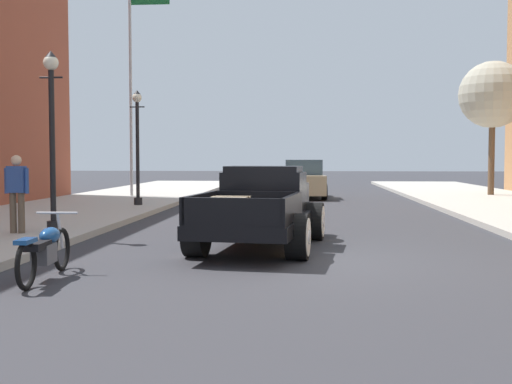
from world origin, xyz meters
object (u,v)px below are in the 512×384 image
(motorcycle_parked, at_px, (45,249))
(car_background_tan, at_px, (303,180))
(hotrod_truck_black, at_px, (263,208))
(street_lamp_far, at_px, (137,138))
(street_lamp_near, at_px, (52,128))
(pedestrian_sidewalk_left, at_px, (17,189))
(flagpole, at_px, (136,60))
(street_tree_third, at_px, (493,95))

(motorcycle_parked, height_order, car_background_tan, car_background_tan)
(hotrod_truck_black, distance_m, street_lamp_far, 9.91)
(car_background_tan, relative_size, street_lamp_near, 1.13)
(pedestrian_sidewalk_left, bearing_deg, street_lamp_far, 86.89)
(pedestrian_sidewalk_left, distance_m, flagpole, 13.83)
(street_lamp_far, bearing_deg, street_tree_third, 26.84)
(motorcycle_parked, height_order, street_lamp_far, street_lamp_far)
(street_lamp_near, bearing_deg, motorcycle_parked, -69.21)
(car_background_tan, relative_size, street_tree_third, 0.77)
(street_lamp_far, bearing_deg, pedestrian_sidewalk_left, -93.11)
(street_lamp_near, bearing_deg, street_lamp_far, 91.94)
(hotrod_truck_black, xyz_separation_m, pedestrian_sidewalk_left, (-5.25, 0.46, 0.33))
(hotrod_truck_black, bearing_deg, motorcycle_parked, -127.66)
(street_tree_third, bearing_deg, car_background_tan, -176.19)
(hotrod_truck_black, xyz_separation_m, street_lamp_near, (-4.54, 0.67, 1.63))
(pedestrian_sidewalk_left, bearing_deg, street_lamp_near, 16.54)
(motorcycle_parked, xyz_separation_m, street_lamp_near, (-1.67, 4.39, 1.94))
(car_background_tan, distance_m, street_lamp_near, 15.20)
(motorcycle_parked, xyz_separation_m, street_tree_third, (11.63, 19.10, 3.95))
(car_background_tan, bearing_deg, street_lamp_near, -110.38)
(street_lamp_near, bearing_deg, pedestrian_sidewalk_left, -163.46)
(motorcycle_parked, bearing_deg, street_tree_third, 58.67)
(motorcycle_parked, distance_m, flagpole, 18.27)
(pedestrian_sidewalk_left, height_order, flagpole, flagpole)
(motorcycle_parked, distance_m, car_background_tan, 18.91)
(pedestrian_sidewalk_left, xyz_separation_m, street_tree_third, (14.00, 14.92, 3.31))
(car_background_tan, bearing_deg, motorcycle_parked, -100.96)
(car_background_tan, bearing_deg, street_lamp_far, -131.15)
(pedestrian_sidewalk_left, bearing_deg, motorcycle_parked, -60.45)
(street_tree_third, bearing_deg, flagpole, -172.60)
(flagpole, height_order, street_tree_third, flagpole)
(car_background_tan, relative_size, pedestrian_sidewalk_left, 2.65)
(pedestrian_sidewalk_left, xyz_separation_m, street_lamp_far, (0.44, 8.05, 1.30))
(car_background_tan, distance_m, flagpole, 8.63)
(pedestrian_sidewalk_left, xyz_separation_m, flagpole, (-0.93, 12.98, 4.68))
(flagpole, bearing_deg, motorcycle_parked, -79.11)
(flagpole, xyz_separation_m, street_tree_third, (14.93, 1.94, -1.37))
(hotrod_truck_black, height_order, street_tree_third, street_tree_third)
(motorcycle_parked, xyz_separation_m, car_background_tan, (3.60, 18.57, 0.33))
(hotrod_truck_black, bearing_deg, car_background_tan, 87.21)
(street_lamp_far, height_order, street_tree_third, street_tree_third)
(hotrod_truck_black, xyz_separation_m, street_tree_third, (8.75, 15.38, 3.64))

